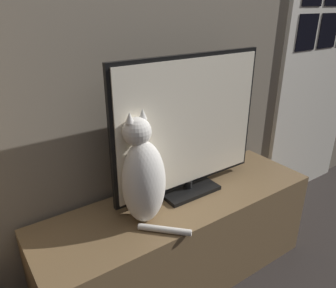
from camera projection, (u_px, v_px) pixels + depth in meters
The scene contains 5 objects.
wall_back at pixel (149, 25), 1.50m from camera, with size 4.80×0.05×2.60m.
tv_stand at pixel (180, 240), 1.72m from camera, with size 1.46×0.45×0.50m.
tv at pixel (189, 128), 1.56m from camera, with size 0.82×0.18×0.69m.
cat at pixel (143, 177), 1.39m from camera, with size 0.22×0.32×0.51m.
door at pixel (321, 57), 2.30m from camera, with size 0.84×0.04×2.05m.
Camera 1 is at (-0.84, -0.13, 1.40)m, focal length 35.00 mm.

